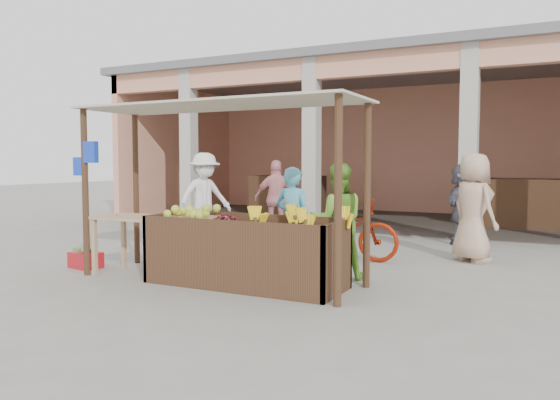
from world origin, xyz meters
The scene contains 19 objects.
ground centered at (0.00, 0.00, 0.00)m, with size 60.00×60.00×0.00m, color gray.
market_building centered at (0.05, 8.93, 2.70)m, with size 14.40×6.40×4.20m.
fruit_stall centered at (0.50, 0.00, 0.40)m, with size 2.60×0.95×0.80m, color #4A2F1D.
stall_awning centered at (-0.01, 0.06, 1.98)m, with size 4.09×1.35×2.39m.
banana_heap centered at (1.24, 0.05, 0.90)m, with size 1.14×0.62×0.21m, color gold, non-canonical shape.
melon_tray centered at (-0.36, 0.02, 0.90)m, with size 0.80×0.70×0.21m.
berry_heap centered at (0.20, -0.01, 0.88)m, with size 0.49×0.40×0.15m, color maroon.
side_table centered at (-1.28, -0.11, 0.70)m, with size 1.05×0.70×0.84m.
papaya_pile centered at (-1.28, -0.11, 0.94)m, with size 0.65×0.37×0.18m, color #50832B, non-canonical shape.
red_crate centered at (-2.27, -0.07, 0.12)m, with size 0.46×0.33×0.24m, color #B3131B.
plantain_bundle centered at (-2.27, -0.07, 0.28)m, with size 0.35×0.24×0.07m, color #589435, non-canonical shape.
produce_sacks centered at (2.76, 5.09, 0.32)m, with size 0.83×0.52×0.63m.
vendor_blue centered at (0.72, 1.00, 0.82)m, with size 0.62×0.45×1.65m, color #55B9DC.
vendor_green centered at (1.42, 0.93, 0.84)m, with size 0.81×0.47×1.68m, color #71B234.
motorcycle centered at (0.96, 2.28, 0.52)m, with size 2.00×0.69×1.05m, color maroon.
shopper_a centered at (-2.35, 3.21, 0.97)m, with size 1.25×0.62×1.95m, color white.
shopper_b centered at (-1.24, 4.33, 0.88)m, with size 1.04×0.55×1.77m, color pink.
shopper_c centered at (2.93, 3.13, 0.97)m, with size 0.94×0.61×1.95m, color tan.
shopper_d centered at (2.50, 5.01, 0.83)m, with size 1.54×0.63×1.67m, color #504E5A.
Camera 1 is at (4.07, -6.10, 1.61)m, focal length 35.00 mm.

